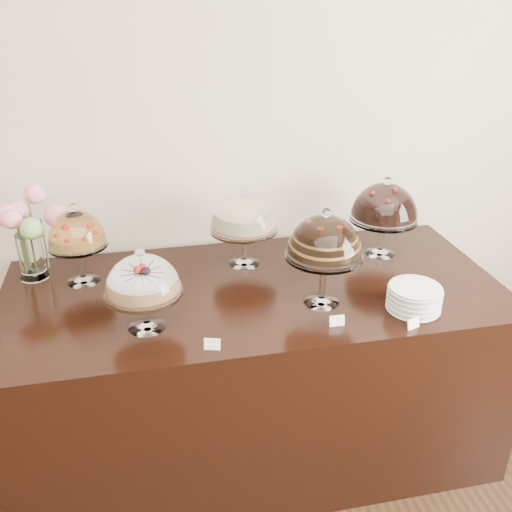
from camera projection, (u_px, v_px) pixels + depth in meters
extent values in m
cube|color=beige|center=(194.00, 126.00, 2.72)|extent=(5.00, 0.04, 3.00)
cube|color=black|center=(254.00, 370.00, 2.73)|extent=(2.20, 1.00, 0.90)
cone|color=white|center=(147.00, 324.00, 2.24)|extent=(0.15, 0.15, 0.02)
cylinder|color=white|center=(145.00, 308.00, 2.21)|extent=(0.03, 0.03, 0.12)
cylinder|color=white|center=(144.00, 293.00, 2.18)|extent=(0.30, 0.30, 0.01)
cylinder|color=tan|center=(143.00, 285.00, 2.16)|extent=(0.26, 0.26, 0.06)
sphere|color=red|center=(160.00, 272.00, 2.18)|extent=(0.02, 0.02, 0.02)
sphere|color=red|center=(128.00, 271.00, 2.18)|extent=(0.02, 0.02, 0.02)
sphere|color=red|center=(138.00, 285.00, 2.08)|extent=(0.02, 0.02, 0.02)
sphere|color=white|center=(140.00, 253.00, 2.10)|extent=(0.04, 0.04, 0.04)
cone|color=white|center=(321.00, 300.00, 2.41)|extent=(0.15, 0.15, 0.02)
cylinder|color=white|center=(323.00, 277.00, 2.36)|extent=(0.03, 0.03, 0.19)
cylinder|color=white|center=(324.00, 256.00, 2.32)|extent=(0.32, 0.32, 0.01)
cylinder|color=black|center=(325.00, 242.00, 2.29)|extent=(0.23, 0.23, 0.11)
sphere|color=red|center=(339.00, 225.00, 2.29)|extent=(0.02, 0.02, 0.02)
sphere|color=red|center=(321.00, 222.00, 2.32)|extent=(0.02, 0.02, 0.02)
sphere|color=red|center=(309.00, 227.00, 2.27)|extent=(0.02, 0.02, 0.02)
sphere|color=red|center=(320.00, 233.00, 2.21)|extent=(0.02, 0.02, 0.02)
sphere|color=red|center=(339.00, 232.00, 2.23)|extent=(0.02, 0.02, 0.02)
sphere|color=white|center=(326.00, 213.00, 2.24)|extent=(0.04, 0.04, 0.04)
cone|color=white|center=(244.00, 261.00, 2.74)|extent=(0.15, 0.15, 0.02)
cylinder|color=white|center=(244.00, 245.00, 2.70)|extent=(0.03, 0.03, 0.15)
cylinder|color=white|center=(244.00, 229.00, 2.67)|extent=(0.32, 0.32, 0.01)
cylinder|color=#F2E5BB|center=(244.00, 221.00, 2.65)|extent=(0.25, 0.25, 0.07)
sphere|color=white|center=(243.00, 190.00, 2.58)|extent=(0.04, 0.04, 0.04)
cone|color=white|center=(380.00, 251.00, 2.84)|extent=(0.15, 0.15, 0.02)
cylinder|color=white|center=(382.00, 234.00, 2.80)|extent=(0.03, 0.03, 0.16)
cylinder|color=white|center=(383.00, 219.00, 2.76)|extent=(0.33, 0.33, 0.01)
cylinder|color=black|center=(384.00, 209.00, 2.74)|extent=(0.26, 0.26, 0.09)
sphere|color=red|center=(397.00, 196.00, 2.75)|extent=(0.02, 0.02, 0.02)
sphere|color=red|center=(371.00, 196.00, 2.75)|extent=(0.02, 0.02, 0.02)
sphere|color=red|center=(388.00, 204.00, 2.65)|extent=(0.02, 0.02, 0.02)
sphere|color=white|center=(387.00, 181.00, 2.68)|extent=(0.04, 0.04, 0.04)
cone|color=white|center=(83.00, 278.00, 2.58)|extent=(0.15, 0.15, 0.02)
cylinder|color=white|center=(81.00, 261.00, 2.54)|extent=(0.03, 0.03, 0.15)
cylinder|color=white|center=(78.00, 245.00, 2.51)|extent=(0.26, 0.26, 0.01)
cylinder|color=gold|center=(77.00, 240.00, 2.50)|extent=(0.20, 0.20, 0.04)
sphere|color=red|center=(90.00, 231.00, 2.51)|extent=(0.02, 0.02, 0.02)
sphere|color=red|center=(80.00, 229.00, 2.53)|extent=(0.02, 0.02, 0.02)
sphere|color=red|center=(67.00, 231.00, 2.51)|extent=(0.02, 0.02, 0.02)
sphere|color=red|center=(63.00, 236.00, 2.46)|extent=(0.02, 0.02, 0.02)
sphere|color=red|center=(73.00, 239.00, 2.43)|extent=(0.02, 0.02, 0.02)
sphere|color=red|center=(86.00, 236.00, 2.46)|extent=(0.02, 0.02, 0.02)
sphere|color=white|center=(73.00, 207.00, 2.43)|extent=(0.04, 0.04, 0.04)
cylinder|color=white|center=(31.00, 256.00, 2.57)|extent=(0.11, 0.11, 0.22)
cylinder|color=#476B2D|center=(45.00, 243.00, 2.57)|extent=(0.01, 0.01, 0.24)
sphere|color=pink|center=(56.00, 216.00, 2.53)|extent=(0.10, 0.10, 0.10)
cylinder|color=#476B2D|center=(34.00, 232.00, 2.58)|extent=(0.01, 0.01, 0.33)
sphere|color=pink|center=(34.00, 194.00, 2.55)|extent=(0.09, 0.09, 0.09)
cylinder|color=#476B2D|center=(26.00, 240.00, 2.56)|extent=(0.01, 0.01, 0.27)
sphere|color=pink|center=(18.00, 210.00, 2.52)|extent=(0.09, 0.09, 0.09)
cylinder|color=#476B2D|center=(20.00, 243.00, 2.54)|extent=(0.01, 0.01, 0.27)
sphere|color=pink|center=(6.00, 215.00, 2.48)|extent=(0.10, 0.10, 0.10)
cylinder|color=#476B2D|center=(23.00, 245.00, 2.52)|extent=(0.01, 0.01, 0.27)
sphere|color=pink|center=(11.00, 219.00, 2.43)|extent=(0.08, 0.08, 0.08)
cylinder|color=#476B2D|center=(33.00, 250.00, 2.51)|extent=(0.01, 0.01, 0.24)
sphere|color=#6FAC53|center=(31.00, 229.00, 2.43)|extent=(0.10, 0.10, 0.10)
cylinder|color=silver|center=(413.00, 308.00, 2.36)|extent=(0.22, 0.22, 0.01)
cylinder|color=silver|center=(413.00, 306.00, 2.36)|extent=(0.21, 0.21, 0.01)
cylinder|color=silver|center=(413.00, 304.00, 2.35)|extent=(0.22, 0.22, 0.01)
cylinder|color=silver|center=(414.00, 302.00, 2.35)|extent=(0.21, 0.21, 0.01)
cylinder|color=silver|center=(414.00, 299.00, 2.34)|extent=(0.22, 0.22, 0.01)
cylinder|color=silver|center=(414.00, 297.00, 2.34)|extent=(0.21, 0.21, 0.01)
cylinder|color=silver|center=(415.00, 295.00, 2.33)|extent=(0.22, 0.22, 0.01)
cylinder|color=silver|center=(415.00, 292.00, 2.33)|extent=(0.21, 0.21, 0.01)
cylinder|color=silver|center=(415.00, 290.00, 2.32)|extent=(0.22, 0.22, 0.01)
cylinder|color=silver|center=(416.00, 288.00, 2.32)|extent=(0.21, 0.21, 0.01)
cube|color=white|center=(212.00, 344.00, 2.10)|extent=(0.06, 0.03, 0.04)
cube|color=white|center=(413.00, 323.00, 2.23)|extent=(0.06, 0.04, 0.04)
cube|color=white|center=(337.00, 321.00, 2.24)|extent=(0.06, 0.02, 0.04)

